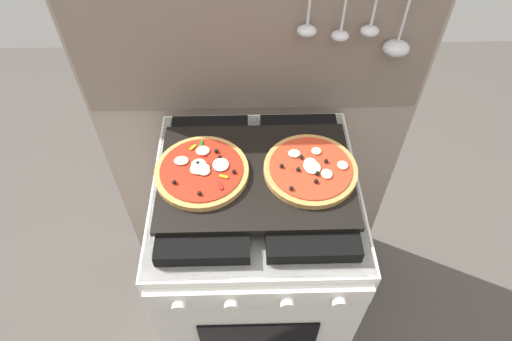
{
  "coord_description": "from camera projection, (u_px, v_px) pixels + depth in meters",
  "views": [
    {
      "loc": [
        -0.02,
        -0.78,
        1.85
      ],
      "look_at": [
        0.0,
        0.0,
        0.93
      ],
      "focal_mm": 30.67,
      "sensor_mm": 36.0,
      "label": 1
    }
  ],
  "objects": [
    {
      "name": "pizza_right",
      "position": [
        311.0,
        169.0,
        1.21
      ],
      "size": [
        0.26,
        0.26,
        0.03
      ],
      "color": "#C18947",
      "rests_on": "baking_tray"
    },
    {
      "name": "pizza_left",
      "position": [
        202.0,
        170.0,
        1.21
      ],
      "size": [
        0.26,
        0.26,
        0.03
      ],
      "color": "tan",
      "rests_on": "baking_tray"
    },
    {
      "name": "baking_tray",
      "position": [
        256.0,
        175.0,
        1.22
      ],
      "size": [
        0.54,
        0.38,
        0.02
      ],
      "primitive_type": "cube",
      "color": "black",
      "rests_on": "stove"
    },
    {
      "name": "kitchen_backsplash",
      "position": [
        255.0,
        123.0,
        1.53
      ],
      "size": [
        1.1,
        0.09,
        1.55
      ],
      "color": "gray",
      "rests_on": "ground_plane"
    },
    {
      "name": "ground_plane",
      "position": [
        256.0,
        307.0,
        1.91
      ],
      "size": [
        4.0,
        4.0,
        0.0
      ],
      "primitive_type": "plane",
      "color": "#4C4742"
    },
    {
      "name": "stove",
      "position": [
        256.0,
        256.0,
        1.57
      ],
      "size": [
        0.6,
        0.64,
        0.9
      ],
      "color": "white",
      "rests_on": "ground_plane"
    }
  ]
}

